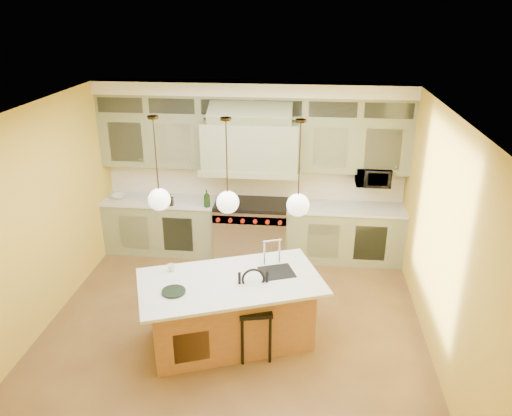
# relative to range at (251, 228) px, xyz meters

# --- Properties ---
(floor) EXTENTS (5.00, 5.00, 0.00)m
(floor) POSITION_rel_range_xyz_m (0.00, -2.14, -0.49)
(floor) COLOR brown
(floor) RESTS_ON ground
(ceiling) EXTENTS (5.00, 5.00, 0.00)m
(ceiling) POSITION_rel_range_xyz_m (0.00, -2.14, 2.41)
(ceiling) COLOR white
(ceiling) RESTS_ON wall_back
(wall_back) EXTENTS (5.00, 0.00, 5.00)m
(wall_back) POSITION_rel_range_xyz_m (0.00, 0.36, 0.96)
(wall_back) COLOR gold
(wall_back) RESTS_ON ground
(wall_front) EXTENTS (5.00, 0.00, 5.00)m
(wall_front) POSITION_rel_range_xyz_m (0.00, -4.64, 0.96)
(wall_front) COLOR gold
(wall_front) RESTS_ON ground
(wall_left) EXTENTS (0.00, 5.00, 5.00)m
(wall_left) POSITION_rel_range_xyz_m (-2.50, -2.14, 0.96)
(wall_left) COLOR gold
(wall_left) RESTS_ON ground
(wall_right) EXTENTS (0.00, 5.00, 5.00)m
(wall_right) POSITION_rel_range_xyz_m (2.50, -2.14, 0.96)
(wall_right) COLOR gold
(wall_right) RESTS_ON ground
(back_cabinetry) EXTENTS (5.00, 0.77, 2.90)m
(back_cabinetry) POSITION_rel_range_xyz_m (0.00, 0.09, 0.94)
(back_cabinetry) COLOR gray
(back_cabinetry) RESTS_ON floor
(range) EXTENTS (1.20, 0.74, 0.96)m
(range) POSITION_rel_range_xyz_m (0.00, 0.00, 0.00)
(range) COLOR silver
(range) RESTS_ON floor
(kitchen_island) EXTENTS (2.46, 1.87, 1.35)m
(kitchen_island) POSITION_rel_range_xyz_m (0.01, -2.39, -0.01)
(kitchen_island) COLOR brown
(kitchen_island) RESTS_ON floor
(counter_stool) EXTENTS (0.46, 0.46, 1.11)m
(counter_stool) POSITION_rel_range_xyz_m (0.33, -2.60, 0.15)
(counter_stool) COLOR black
(counter_stool) RESTS_ON floor
(microwave) EXTENTS (0.54, 0.37, 0.30)m
(microwave) POSITION_rel_range_xyz_m (1.95, 0.11, 0.96)
(microwave) COLOR black
(microwave) RESTS_ON back_cabinetry
(oil_bottle_a) EXTENTS (0.13, 0.13, 0.29)m
(oil_bottle_a) POSITION_rel_range_xyz_m (-0.70, -0.22, 0.60)
(oil_bottle_a) COLOR black
(oil_bottle_a) RESTS_ON back_cabinetry
(oil_bottle_b) EXTENTS (0.10, 0.10, 0.21)m
(oil_bottle_b) POSITION_rel_range_xyz_m (-1.31, -0.22, 0.56)
(oil_bottle_b) COLOR black
(oil_bottle_b) RESTS_ON back_cabinetry
(fruit_bowl) EXTENTS (0.26, 0.26, 0.06)m
(fruit_bowl) POSITION_rel_range_xyz_m (-2.27, 0.01, 0.49)
(fruit_bowl) COLOR silver
(fruit_bowl) RESTS_ON back_cabinetry
(cup) EXTENTS (0.10, 0.10, 0.09)m
(cup) POSITION_rel_range_xyz_m (-0.74, -2.28, 0.48)
(cup) COLOR silver
(cup) RESTS_ON kitchen_island
(pendant_left) EXTENTS (0.26, 0.26, 1.11)m
(pendant_left) POSITION_rel_range_xyz_m (-0.79, -2.39, 1.46)
(pendant_left) COLOR #2D2319
(pendant_left) RESTS_ON ceiling
(pendant_center) EXTENTS (0.26, 0.26, 1.11)m
(pendant_center) POSITION_rel_range_xyz_m (0.01, -2.39, 1.46)
(pendant_center) COLOR #2D2319
(pendant_center) RESTS_ON ceiling
(pendant_right) EXTENTS (0.26, 0.26, 1.11)m
(pendant_right) POSITION_rel_range_xyz_m (0.81, -2.39, 1.46)
(pendant_right) COLOR #2D2319
(pendant_right) RESTS_ON ceiling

